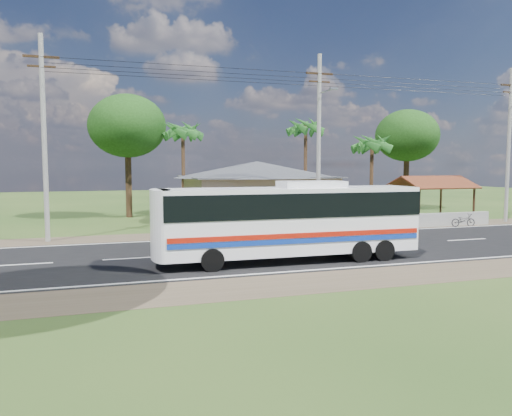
{
  "coord_description": "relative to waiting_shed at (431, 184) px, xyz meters",
  "views": [
    {
      "loc": [
        -10.41,
        -22.4,
        4.16
      ],
      "look_at": [
        -2.92,
        1.0,
        2.01
      ],
      "focal_mm": 35.0,
      "sensor_mm": 36.0,
      "label": 1
    }
  ],
  "objects": [
    {
      "name": "house",
      "position": [
        -12.0,
        4.5,
        -0.09
      ],
      "size": [
        12.4,
        10.0,
        5.0
      ],
      "color": "tan",
      "rests_on": "ground"
    },
    {
      "name": "road",
      "position": [
        -13.0,
        -8.5,
        -2.72
      ],
      "size": [
        120.0,
        16.0,
        0.03
      ],
      "color": "black",
      "rests_on": "ground"
    },
    {
      "name": "utility_poles",
      "position": [
        -10.33,
        -2.01,
        3.04
      ],
      "size": [
        32.8,
        2.22,
        11.0
      ],
      "color": "#9E9E99",
      "rests_on": "ground"
    },
    {
      "name": "motorcycle",
      "position": [
        -0.09,
        -3.57,
        -2.3
      ],
      "size": [
        1.72,
        0.87,
        0.86
      ],
      "primitive_type": "imported",
      "rotation": [
        0.0,
        0.0,
        1.38
      ],
      "color": "black",
      "rests_on": "ground"
    },
    {
      "name": "concrete_barrier",
      "position": [
        -1.0,
        -2.9,
        -2.28
      ],
      "size": [
        7.0,
        0.3,
        0.9
      ],
      "primitive_type": "cube",
      "color": "#9E9E99",
      "rests_on": "ground"
    },
    {
      "name": "palm_near",
      "position": [
        -3.5,
        2.5,
        2.98
      ],
      "size": [
        2.8,
        2.8,
        6.7
      ],
      "color": "#47301E",
      "rests_on": "ground"
    },
    {
      "name": "tree_behind_house",
      "position": [
        -21.0,
        9.5,
        4.39
      ],
      "size": [
        6.0,
        6.0,
        9.61
      ],
      "color": "#47301E",
      "rests_on": "ground"
    },
    {
      "name": "ground",
      "position": [
        -13.0,
        -8.5,
        -2.73
      ],
      "size": [
        120.0,
        120.0,
        0.0
      ],
      "primitive_type": "plane",
      "color": "#264318",
      "rests_on": "ground"
    },
    {
      "name": "palm_far",
      "position": [
        -17.0,
        7.5,
        3.95
      ],
      "size": [
        2.8,
        2.8,
        7.7
      ],
      "color": "#47301E",
      "rests_on": "ground"
    },
    {
      "name": "palm_mid",
      "position": [
        -7.0,
        7.0,
        4.43
      ],
      "size": [
        2.8,
        2.8,
        8.2
      ],
      "color": "#47301E",
      "rests_on": "ground"
    },
    {
      "name": "tree_behind_shed",
      "position": [
        3.0,
        7.5,
        3.95
      ],
      "size": [
        5.6,
        5.6,
        9.02
      ],
      "color": "#47301E",
      "rests_on": "ground"
    },
    {
      "name": "person",
      "position": [
        -4.22,
        -3.96,
        -1.91
      ],
      "size": [
        0.7,
        0.58,
        1.63
      ],
      "primitive_type": "imported",
      "rotation": [
        0.0,
        0.0,
        2.76
      ],
      "color": "navy",
      "rests_on": "ground"
    },
    {
      "name": "coach_bus",
      "position": [
        -15.51,
        -11.2,
        -0.76
      ],
      "size": [
        11.16,
        2.57,
        3.45
      ],
      "rotation": [
        0.0,
        0.0,
        -0.02
      ],
      "color": "white",
      "rests_on": "ground"
    },
    {
      "name": "waiting_shed",
      "position": [
        0.0,
        0.0,
        0.0
      ],
      "size": [
        5.2,
        4.48,
        3.35
      ],
      "color": "#392514",
      "rests_on": "ground"
    }
  ]
}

